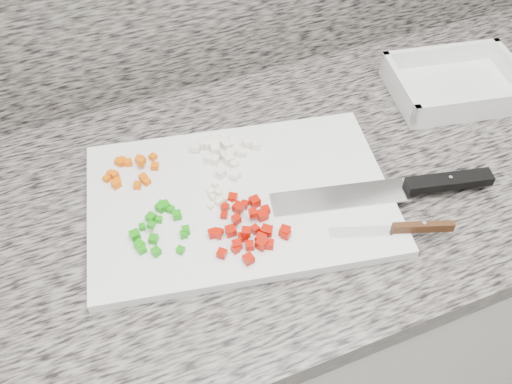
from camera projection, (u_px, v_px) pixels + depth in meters
cabinet at (284, 314)px, 1.32m from camera, size 3.92×0.62×0.86m
countertop at (294, 182)px, 0.98m from camera, size 3.96×0.64×0.04m
cutting_board at (240, 199)px, 0.92m from camera, size 0.53×0.41×0.02m
carrot_pile at (130, 170)px, 0.94m from camera, size 0.10×0.08×0.02m
onion_pile at (222, 151)px, 0.97m from camera, size 0.12×0.12×0.02m
green_pepper_pile at (159, 226)px, 0.86m from camera, size 0.09×0.11×0.02m
red_pepper_pile at (249, 227)px, 0.86m from camera, size 0.12×0.14×0.02m
garlic_pile at (221, 196)px, 0.90m from camera, size 0.05×0.06×0.01m
chef_knife at (412, 187)px, 0.92m from camera, size 0.36×0.12×0.02m
paring_knife at (407, 228)px, 0.86m from camera, size 0.18×0.08×0.02m
tray at (455, 85)px, 1.10m from camera, size 0.27×0.22×0.05m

